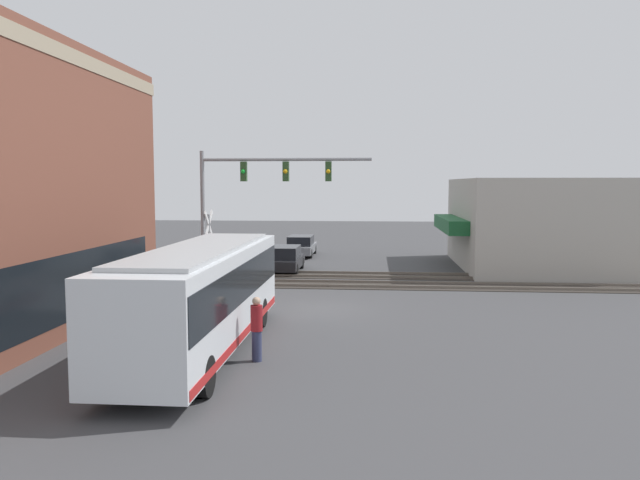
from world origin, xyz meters
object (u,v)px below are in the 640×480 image
at_px(parked_car_grey, 301,246).
at_px(pedestrian_near_bus, 257,328).
at_px(city_bus, 202,294).
at_px(pedestrian_at_crossing, 220,270).
at_px(crossing_signal, 209,242).
at_px(parked_car_black, 285,260).

distance_m(parked_car_grey, pedestrian_near_bus, 26.13).
relative_size(city_bus, pedestrian_at_crossing, 6.67).
xyz_separation_m(pedestrian_at_crossing, pedestrian_near_bus, (-12.48, -4.16, 0.08)).
bearing_deg(crossing_signal, parked_car_grey, -10.65).
xyz_separation_m(crossing_signal, parked_car_grey, (14.38, -2.70, -1.62)).
bearing_deg(parked_car_grey, pedestrian_near_bus, -176.06).
height_order(parked_car_grey, pedestrian_near_bus, pedestrian_near_bus).
xyz_separation_m(city_bus, crossing_signal, (10.89, 2.70, 0.53)).
height_order(pedestrian_at_crossing, pedestrian_near_bus, pedestrian_near_bus).
distance_m(parked_car_black, pedestrian_near_bus, 18.17).
bearing_deg(pedestrian_near_bus, parked_car_black, 5.68).
xyz_separation_m(city_bus, pedestrian_at_crossing, (11.69, 2.36, -0.90)).
height_order(crossing_signal, pedestrian_at_crossing, crossing_signal).
height_order(crossing_signal, pedestrian_near_bus, crossing_signal).
height_order(city_bus, parked_car_grey, city_bus).
relative_size(parked_car_black, pedestrian_near_bus, 2.44).
height_order(city_bus, parked_car_black, city_bus).
distance_m(city_bus, parked_car_black, 17.32).
xyz_separation_m(city_bus, parked_car_grey, (25.27, -0.00, -1.09)).
distance_m(crossing_signal, parked_car_black, 7.13).
relative_size(city_bus, crossing_signal, 2.98).
height_order(crossing_signal, parked_car_grey, crossing_signal).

